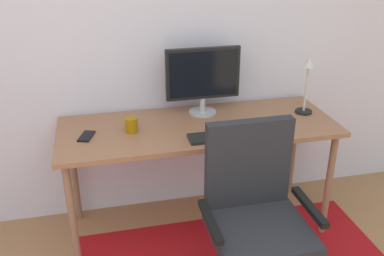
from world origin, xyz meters
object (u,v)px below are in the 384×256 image
(computer_mouse, at_px, (274,128))
(office_chair, at_px, (255,242))
(keyboard, at_px, (225,136))
(coffee_cup, at_px, (131,125))
(desk, at_px, (198,135))
(desk_lamp, at_px, (307,79))
(monitor, at_px, (203,76))
(cell_phone, at_px, (87,136))

(computer_mouse, height_order, office_chair, office_chair)
(keyboard, xyz_separation_m, coffee_cup, (-0.52, 0.20, 0.04))
(keyboard, bearing_deg, desk, 117.12)
(keyboard, relative_size, desk_lamp, 1.15)
(monitor, xyz_separation_m, office_chair, (0.05, -0.90, -0.61))
(monitor, height_order, computer_mouse, monitor)
(keyboard, height_order, cell_phone, keyboard)
(monitor, xyz_separation_m, computer_mouse, (0.35, -0.37, -0.24))
(cell_phone, bearing_deg, computer_mouse, 9.92)
(keyboard, bearing_deg, office_chair, -88.28)
(computer_mouse, xyz_separation_m, coffee_cup, (-0.84, 0.18, 0.03))
(cell_phone, bearing_deg, desk, 20.30)
(monitor, distance_m, desk_lamp, 0.67)
(cell_phone, bearing_deg, keyboard, 5.18)
(computer_mouse, bearing_deg, cell_phone, 171.35)
(desk, distance_m, cell_phone, 0.69)
(keyboard, relative_size, coffee_cup, 4.81)
(desk, xyz_separation_m, computer_mouse, (0.42, -0.19, 0.09))
(coffee_cup, distance_m, office_chair, 0.98)
(cell_phone, bearing_deg, office_chair, -22.50)
(desk, distance_m, computer_mouse, 0.47)
(keyboard, distance_m, office_chair, 0.63)
(keyboard, height_order, computer_mouse, computer_mouse)
(keyboard, height_order, office_chair, office_chair)
(desk, xyz_separation_m, keyboard, (0.11, -0.21, 0.08))
(desk, relative_size, computer_mouse, 16.56)
(cell_phone, relative_size, office_chair, 0.14)
(desk, distance_m, coffee_cup, 0.43)
(monitor, distance_m, keyboard, 0.46)
(coffee_cup, bearing_deg, monitor, 21.10)
(computer_mouse, height_order, desk_lamp, desk_lamp)
(monitor, distance_m, office_chair, 1.09)
(desk, relative_size, coffee_cup, 19.29)
(monitor, relative_size, keyboard, 1.12)
(computer_mouse, height_order, coffee_cup, coffee_cup)
(keyboard, bearing_deg, coffee_cup, 158.91)
(desk_lamp, bearing_deg, monitor, 167.41)
(desk_lamp, bearing_deg, desk, -177.27)
(cell_phone, bearing_deg, monitor, 33.56)
(coffee_cup, height_order, cell_phone, coffee_cup)
(keyboard, bearing_deg, monitor, 95.16)
(coffee_cup, relative_size, cell_phone, 0.64)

